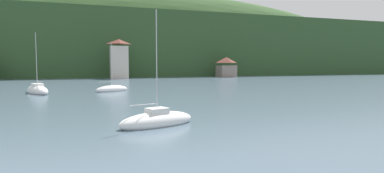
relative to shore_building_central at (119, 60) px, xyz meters
The scene contains 6 objects.
wooded_hillside 43.54m from the shore_building_central, 80.29° to the left, with size 352.00×62.63×55.50m.
shore_building_central is the anchor object (origin of this frame).
shore_building_eastcentral 31.69m from the shore_building_central, ahead, with size 5.09×5.14×5.93m.
sailboat_mid_1 66.45m from the shore_building_central, 94.12° to the right, with size 5.67×3.39×7.85m.
sailboat_far_8 39.61m from the shore_building_central, 97.72° to the right, with size 5.25×3.67×7.55m.
sailboat_far_9 42.15m from the shore_building_central, 111.13° to the right, with size 4.31×6.85×8.65m.
Camera 1 is at (-9.30, 14.93, 4.06)m, focal length 29.72 mm.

